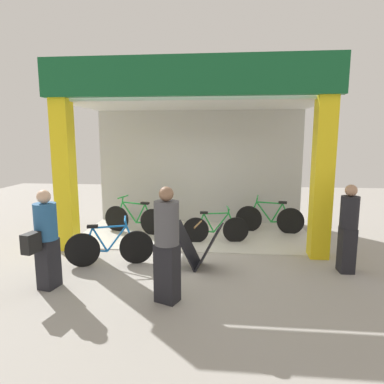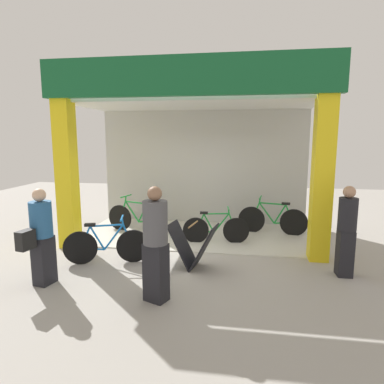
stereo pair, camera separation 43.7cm
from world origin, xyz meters
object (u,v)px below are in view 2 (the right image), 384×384
(pedestrian_1, at_px, (156,243))
(pedestrian_2, at_px, (346,231))
(bicycle_parked_0, at_px, (107,245))
(bicycle_inside_0, at_px, (137,218))
(bicycle_inside_1, at_px, (216,229))
(bicycle_inside_3, at_px, (273,220))
(pedestrian_0, at_px, (41,236))
(sandwich_board_sign, at_px, (193,246))

(pedestrian_1, height_order, pedestrian_2, pedestrian_1)
(bicycle_parked_0, bearing_deg, bicycle_inside_0, 92.29)
(bicycle_inside_1, distance_m, bicycle_inside_3, 1.59)
(pedestrian_0, height_order, pedestrian_1, pedestrian_1)
(pedestrian_0, xyz_separation_m, pedestrian_1, (1.92, -0.24, 0.07))
(bicycle_inside_0, relative_size, sandwich_board_sign, 1.74)
(bicycle_inside_3, relative_size, pedestrian_2, 1.06)
(bicycle_inside_0, height_order, bicycle_parked_0, bicycle_inside_0)
(bicycle_inside_0, height_order, pedestrian_1, pedestrian_1)
(bicycle_inside_0, distance_m, bicycle_parked_0, 2.06)
(sandwich_board_sign, xyz_separation_m, pedestrian_1, (-0.34, -1.30, 0.45))
(bicycle_parked_0, xyz_separation_m, sandwich_board_sign, (1.62, 0.03, 0.06))
(bicycle_inside_1, distance_m, sandwich_board_sign, 1.51)
(bicycle_inside_0, xyz_separation_m, pedestrian_0, (-0.55, -3.08, 0.44))
(pedestrian_0, bearing_deg, sandwich_board_sign, 25.01)
(bicycle_inside_3, xyz_separation_m, pedestrian_2, (1.02, -2.34, 0.42))
(bicycle_inside_0, xyz_separation_m, sandwich_board_sign, (1.71, -2.02, 0.05))
(bicycle_inside_3, distance_m, bicycle_parked_0, 4.01)
(bicycle_inside_1, distance_m, pedestrian_2, 2.76)
(pedestrian_1, bearing_deg, sandwich_board_sign, 75.47)
(bicycle_parked_0, height_order, pedestrian_2, pedestrian_2)
(bicycle_inside_3, bearing_deg, bicycle_inside_1, -144.77)
(sandwich_board_sign, height_order, pedestrian_1, pedestrian_1)
(bicycle_parked_0, relative_size, pedestrian_1, 0.92)
(bicycle_parked_0, relative_size, pedestrian_0, 0.99)
(bicycle_parked_0, bearing_deg, sandwich_board_sign, 1.09)
(bicycle_inside_0, distance_m, bicycle_inside_1, 2.05)
(bicycle_inside_0, height_order, pedestrian_0, pedestrian_0)
(bicycle_inside_3, xyz_separation_m, pedestrian_0, (-3.83, -3.45, 0.44))
(bicycle_inside_1, xyz_separation_m, sandwich_board_sign, (-0.27, -1.49, 0.09))
(pedestrian_2, bearing_deg, bicycle_inside_1, 148.37)
(bicycle_inside_0, bearing_deg, pedestrian_1, -67.59)
(bicycle_inside_3, height_order, pedestrian_1, pedestrian_1)
(bicycle_inside_1, height_order, bicycle_inside_3, bicycle_inside_3)
(bicycle_parked_0, height_order, pedestrian_0, pedestrian_0)
(bicycle_inside_0, relative_size, pedestrian_0, 1.03)
(bicycle_inside_1, xyz_separation_m, bicycle_parked_0, (-1.90, -1.52, 0.03))
(bicycle_inside_3, xyz_separation_m, pedestrian_1, (-1.91, -3.70, 0.50))
(bicycle_inside_1, bearing_deg, pedestrian_0, -134.95)
(bicycle_inside_1, xyz_separation_m, pedestrian_2, (2.31, -1.42, 0.46))
(bicycle_parked_0, distance_m, pedestrian_1, 1.88)
(pedestrian_1, relative_size, pedestrian_2, 1.08)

